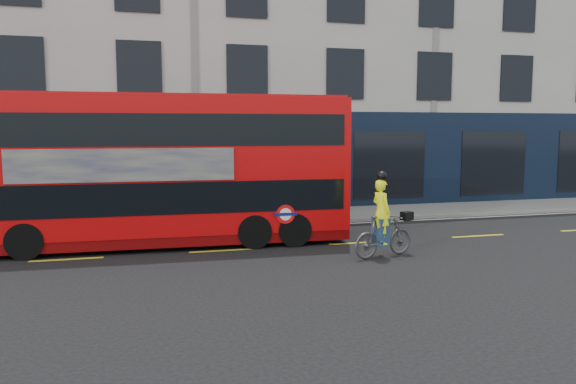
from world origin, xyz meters
name	(u,v)px	position (x,y,z in m)	size (l,w,h in m)	color
ground	(231,263)	(0.00, 0.00, 0.00)	(120.00, 120.00, 0.00)	black
pavement	(202,220)	(0.00, 6.50, 0.06)	(60.00, 3.00, 0.12)	gray
kerb	(207,227)	(0.00, 5.00, 0.07)	(60.00, 0.12, 0.13)	gray
building_terrace	(183,36)	(0.00, 12.94, 7.49)	(50.00, 10.07, 15.00)	#B3B0A9
road_edge_line	(208,230)	(0.00, 4.70, 0.00)	(58.00, 0.10, 0.01)	silver
lane_dashes	(222,250)	(0.00, 1.50, 0.00)	(58.00, 0.12, 0.01)	gold
bus	(163,169)	(-1.49, 2.72, 2.19)	(10.66, 2.77, 4.26)	#BC0709
cyclist	(383,229)	(3.93, -0.35, 0.75)	(1.92, 0.98, 2.25)	#434648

